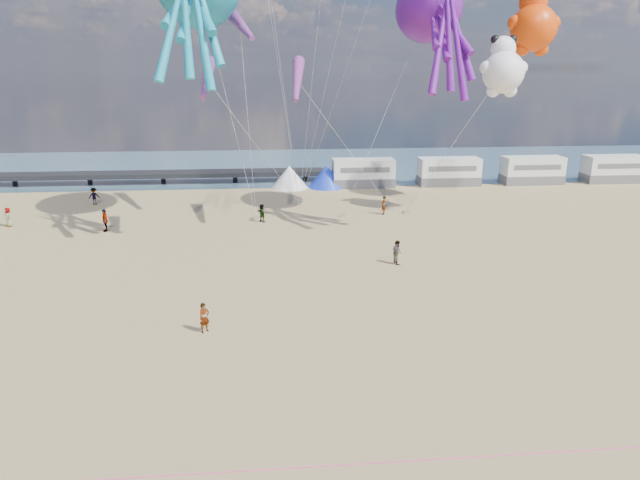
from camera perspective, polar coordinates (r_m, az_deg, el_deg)
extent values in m
plane|color=tan|center=(24.26, 5.60, -13.93)|extent=(120.00, 120.00, 0.00)
plane|color=#38576C|center=(76.57, -2.00, 7.52)|extent=(120.00, 120.00, 0.00)
cube|color=black|center=(69.66, -25.24, 5.82)|extent=(60.00, 3.00, 0.50)
cube|color=silver|center=(62.26, 4.34, 6.71)|extent=(6.60, 2.50, 3.00)
cube|color=silver|center=(64.49, 12.75, 6.70)|extent=(6.60, 2.50, 3.00)
cube|color=silver|center=(67.99, 20.45, 6.56)|extent=(6.60, 2.50, 3.00)
cube|color=silver|center=(72.57, 27.28, 6.34)|extent=(6.60, 2.50, 3.00)
cone|color=white|center=(61.52, -3.09, 6.33)|extent=(4.00, 4.00, 2.40)
cone|color=#1933CC|center=(61.79, 0.65, 6.40)|extent=(4.00, 4.00, 2.40)
cylinder|color=#F2338C|center=(20.21, 8.37, -21.05)|extent=(34.00, 0.03, 0.03)
imported|color=tan|center=(28.49, -11.49, -7.62)|extent=(0.65, 0.62, 1.50)
imported|color=#7F6659|center=(52.70, -28.72, 2.02)|extent=(0.65, 0.69, 1.58)
imported|color=#7F6659|center=(37.73, 7.73, -1.21)|extent=(0.69, 0.88, 1.60)
imported|color=#7F6659|center=(57.86, -21.66, 4.09)|extent=(0.89, 0.75, 1.62)
imported|color=#7F6659|center=(47.88, -20.70, 1.86)|extent=(0.95, 1.30, 1.81)
imported|color=#7F6659|center=(47.91, -5.81, 2.70)|extent=(0.88, 0.91, 1.52)
imported|color=#7F6659|center=(50.45, 6.37, 3.47)|extent=(0.84, 1.58, 1.63)
cube|color=gray|center=(49.26, -6.42, 2.29)|extent=(0.50, 0.35, 0.22)
cube|color=gray|center=(49.57, 2.33, 2.48)|extent=(0.50, 0.35, 0.22)
cube|color=gray|center=(51.26, 8.60, 2.78)|extent=(0.50, 0.35, 0.22)
cube|color=gray|center=(52.42, 7.10, 3.16)|extent=(0.50, 0.35, 0.22)
cube|color=gray|center=(53.93, -2.08, 3.66)|extent=(0.50, 0.35, 0.22)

